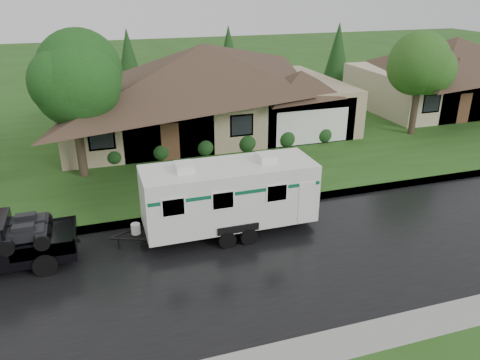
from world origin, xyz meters
TOP-DOWN VIEW (x-y plane):
  - ground at (0.00, 0.00)m, footprint 140.00×140.00m
  - road at (0.00, -2.00)m, footprint 140.00×8.00m
  - curb at (0.00, 2.25)m, footprint 140.00×0.50m
  - lawn at (0.00, 15.00)m, footprint 140.00×26.00m
  - house_main at (2.29, 13.84)m, footprint 19.44×10.80m
  - house_neighbor at (22.27, 14.34)m, footprint 15.12×9.72m
  - tree_left_green at (-5.91, 8.09)m, footprint 4.21×4.21m
  - tree_right_green at (14.54, 8.98)m, footprint 3.83×3.83m
  - shrub_row at (2.00, 9.30)m, footprint 13.60×1.00m
  - travel_trailer at (-0.41, 0.44)m, footprint 7.09×2.49m

SIDE VIEW (x-z plane):
  - ground at x=0.00m, z-range 0.00..0.00m
  - road at x=0.00m, z-range 0.00..0.01m
  - curb at x=0.00m, z-range 0.00..0.15m
  - lawn at x=0.00m, z-range 0.00..0.15m
  - shrub_row at x=2.00m, z-range 0.15..1.15m
  - travel_trailer at x=-0.41m, z-range 0.10..3.28m
  - house_neighbor at x=22.27m, z-range 0.10..6.55m
  - house_main at x=2.29m, z-range 0.14..7.04m
  - tree_right_green at x=14.54m, z-range 1.38..7.71m
  - tree_left_green at x=-5.91m, z-range 1.50..8.47m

